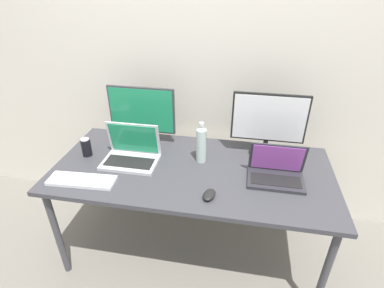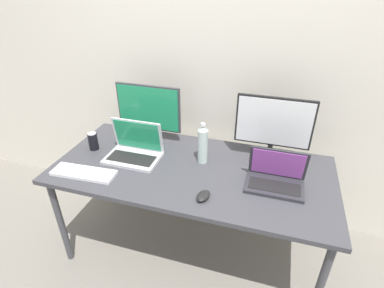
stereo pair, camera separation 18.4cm
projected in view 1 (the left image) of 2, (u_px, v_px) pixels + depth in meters
The scene contains 11 objects.
ground_plane at pixel (192, 247), 2.31m from camera, with size 16.00×16.00×0.00m, color gray.
wall_back at pixel (207, 58), 2.15m from camera, with size 7.00×0.08×2.60m, color silver.
work_desk at pixel (192, 175), 1.96m from camera, with size 1.79×0.82×0.74m.
monitor_left at pixel (142, 113), 2.13m from camera, with size 0.48×0.18×0.42m.
monitor_center at pixel (268, 123), 1.97m from camera, with size 0.49×0.21×0.44m.
laptop_silver at pixel (132, 153), 1.98m from camera, with size 0.36×0.24×0.25m.
laptop_secondary at pixel (276, 172), 1.81m from camera, with size 0.33×0.21×0.22m.
keyboard_main at pixel (82, 180), 1.80m from camera, with size 0.40×0.13×0.02m, color white.
mouse_by_keyboard at pixel (209, 195), 1.68m from camera, with size 0.07×0.11×0.03m, color black.
water_bottle at pixel (201, 144), 1.94m from camera, with size 0.06×0.06×0.28m.
soda_can_near_keyboard at pixel (86, 147), 2.04m from camera, with size 0.07×0.07×0.13m.
Camera 1 is at (0.29, -1.57, 1.85)m, focal length 28.00 mm.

